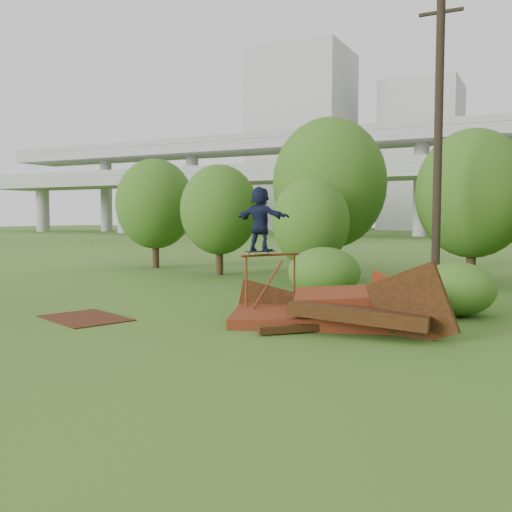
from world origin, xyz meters
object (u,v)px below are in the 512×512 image
at_px(scrap_pile, 334,312).
at_px(flat_plate, 85,318).
at_px(skater, 260,219).
at_px(utility_pole, 438,141).

bearing_deg(scrap_pile, flat_plate, -162.05).
xyz_separation_m(skater, flat_plate, (-3.94, -2.24, -2.57)).
bearing_deg(skater, scrap_pile, 179.13).
height_order(skater, flat_plate, skater).
bearing_deg(flat_plate, scrap_pile, 17.95).
bearing_deg(skater, flat_plate, 36.23).
relative_size(skater, utility_pole, 0.17).
xyz_separation_m(scrap_pile, utility_pole, (1.22, 6.72, 4.76)).
bearing_deg(flat_plate, utility_pole, 50.03).
distance_m(scrap_pile, flat_plate, 6.38).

